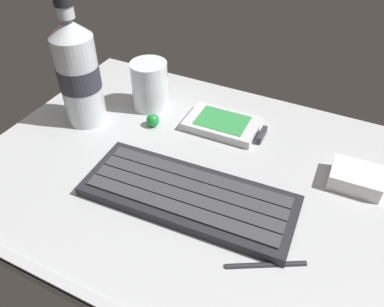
{
  "coord_description": "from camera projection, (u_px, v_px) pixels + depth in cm",
  "views": [
    {
      "loc": [
        18.58,
        -37.74,
        39.0
      ],
      "look_at": [
        0.0,
        0.0,
        3.0
      ],
      "focal_mm": 36.07,
      "sensor_mm": 36.0,
      "label": 1
    }
  ],
  "objects": [
    {
      "name": "keyboard",
      "position": [
        188.0,
        195.0,
        0.52
      ],
      "size": [
        29.49,
        12.36,
        1.7
      ],
      "color": "#232328",
      "rests_on": "ground_plane"
    },
    {
      "name": "trackball_mouse",
      "position": [
        153.0,
        120.0,
        0.65
      ],
      "size": [
        2.2,
        2.2,
        2.2
      ],
      "primitive_type": "sphere",
      "color": "#198C33",
      "rests_on": "ground_plane"
    },
    {
      "name": "juice_cup",
      "position": [
        150.0,
        87.0,
        0.68
      ],
      "size": [
        6.4,
        6.4,
        8.5
      ],
      "color": "silver",
      "rests_on": "ground_plane"
    },
    {
      "name": "charger_block",
      "position": [
        356.0,
        178.0,
        0.54
      ],
      "size": [
        7.18,
        5.83,
        2.4
      ],
      "primitive_type": "cube",
      "rotation": [
        0.0,
        0.0,
        0.03
      ],
      "color": "white",
      "rests_on": "ground_plane"
    },
    {
      "name": "handheld_device",
      "position": [
        226.0,
        125.0,
        0.64
      ],
      "size": [
        12.9,
        7.82,
        1.5
      ],
      "color": "silver",
      "rests_on": "ground_plane"
    },
    {
      "name": "ground_plane",
      "position": [
        191.0,
        175.0,
        0.58
      ],
      "size": [
        64.0,
        48.0,
        2.8
      ],
      "color": "#B7BABC"
    },
    {
      "name": "stylus_pen",
      "position": [
        266.0,
        263.0,
        0.45
      ],
      "size": [
        8.66,
        5.2,
        0.7
      ],
      "primitive_type": "cylinder",
      "rotation": [
        0.0,
        1.57,
        0.5
      ],
      "color": "#26262B",
      "rests_on": "ground_plane"
    },
    {
      "name": "water_bottle",
      "position": [
        78.0,
        72.0,
        0.61
      ],
      "size": [
        6.73,
        6.73,
        20.8
      ],
      "color": "silver",
      "rests_on": "ground_plane"
    }
  ]
}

